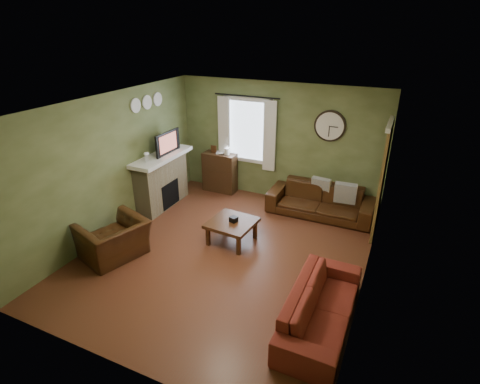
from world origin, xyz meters
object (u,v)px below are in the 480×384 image
at_px(bookshelf, 220,172).
at_px(armchair, 114,240).
at_px(sofa_brown, 320,201).
at_px(coffee_table, 232,231).
at_px(sofa_red, 321,307).

relative_size(bookshelf, armchair, 0.91).
bearing_deg(sofa_brown, coffee_table, -124.87).
relative_size(bookshelf, sofa_red, 0.48).
height_order(sofa_brown, armchair, armchair).
xyz_separation_m(sofa_red, coffee_table, (-1.97, 1.38, -0.08)).
relative_size(bookshelf, sofa_brown, 0.43).
height_order(bookshelf, sofa_brown, bookshelf).
relative_size(sofa_brown, coffee_table, 2.73).
distance_m(sofa_brown, sofa_red, 3.20).
bearing_deg(armchair, sofa_brown, 154.31).
xyz_separation_m(bookshelf, sofa_red, (3.23, -3.33, -0.18)).
distance_m(sofa_brown, armchair, 4.13).
distance_m(bookshelf, armchair, 3.25).
height_order(bookshelf, armchair, bookshelf).
relative_size(sofa_brown, sofa_red, 1.10).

